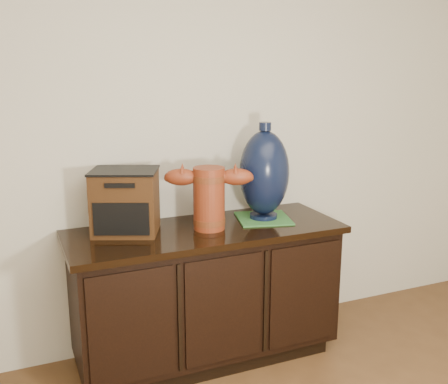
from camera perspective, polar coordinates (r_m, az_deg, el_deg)
name	(u,v)px	position (r m, az deg, el deg)	size (l,w,h in m)	color
sideboard	(206,293)	(2.91, -1.97, -10.90)	(1.46, 0.56, 0.75)	black
terracotta_vessel	(209,195)	(2.72, -1.65, -0.28)	(0.46, 0.25, 0.33)	maroon
tv_radio	(125,202)	(2.71, -10.68, -1.03)	(0.41, 0.37, 0.33)	#39200E
green_mat	(263,218)	(2.94, 4.31, -2.87)	(0.29, 0.29, 0.01)	#326E31
lamp_base	(264,173)	(2.88, 4.40, 2.04)	(0.33, 0.33, 0.53)	black
spray_can	(143,212)	(2.79, -8.82, -2.18)	(0.06, 0.06, 0.18)	maroon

